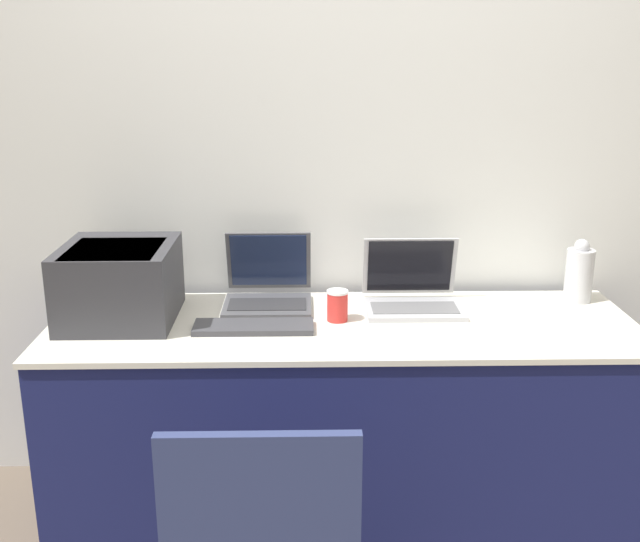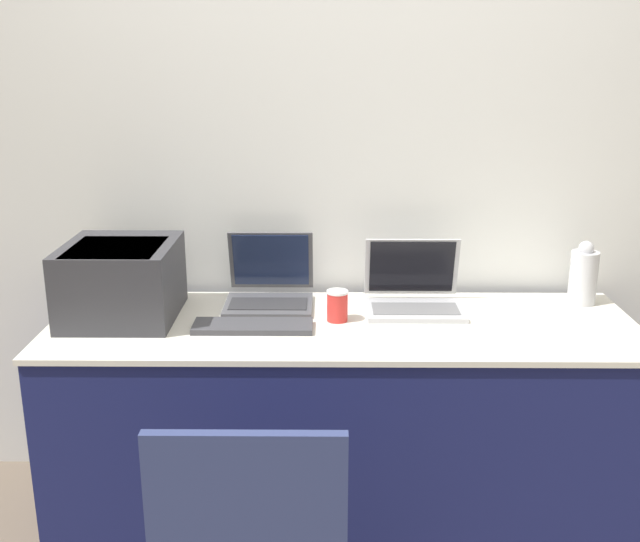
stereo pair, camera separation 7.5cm
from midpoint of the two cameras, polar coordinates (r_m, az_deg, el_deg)
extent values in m
cube|color=silver|center=(2.93, 0.74, 8.24)|extent=(8.00, 0.05, 2.60)
cube|color=#191E51|center=(2.82, 0.96, -11.74)|extent=(2.05, 0.67, 0.78)
cube|color=silver|center=(2.65, 1.00, -4.14)|extent=(2.07, 0.69, 0.02)
cube|color=#333338|center=(2.74, -15.77, -0.85)|extent=(0.39, 0.42, 0.27)
cube|color=black|center=(2.68, -16.17, 1.14)|extent=(0.31, 0.32, 0.05)
cube|color=#4C4C51|center=(2.80, -4.79, -2.66)|extent=(0.33, 0.25, 0.02)
cube|color=#2D2D30|center=(2.78, -4.81, -2.54)|extent=(0.29, 0.14, 0.00)
cube|color=#4C4C51|center=(2.92, -4.65, 0.79)|extent=(0.33, 0.08, 0.24)
cube|color=#192342|center=(2.91, -4.66, 0.79)|extent=(0.29, 0.07, 0.22)
cube|color=#B7B7BC|center=(2.77, 6.40, -2.93)|extent=(0.36, 0.24, 0.02)
cube|color=slate|center=(2.75, 6.44, -2.80)|extent=(0.31, 0.13, 0.00)
cube|color=#B7B7BC|center=(2.87, 6.10, 0.37)|extent=(0.36, 0.06, 0.23)
cube|color=black|center=(2.86, 6.12, 0.36)|extent=(0.32, 0.05, 0.21)
cube|color=#3D3D42|center=(2.59, -5.91, -4.27)|extent=(0.41, 0.13, 0.02)
cylinder|color=red|center=(2.65, 0.53, -2.74)|extent=(0.07, 0.07, 0.10)
cylinder|color=white|center=(2.63, 0.53, -1.60)|extent=(0.08, 0.08, 0.01)
cylinder|color=silver|center=(3.00, 18.46, -0.32)|extent=(0.10, 0.10, 0.20)
sphere|color=silver|center=(2.97, 18.66, 1.78)|extent=(0.06, 0.06, 0.06)
cube|color=navy|center=(1.81, -5.83, -18.73)|extent=(0.46, 0.03, 0.47)
camera|label=1|loc=(0.04, -90.82, -0.24)|focal=42.00mm
camera|label=2|loc=(0.04, 89.18, 0.24)|focal=42.00mm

